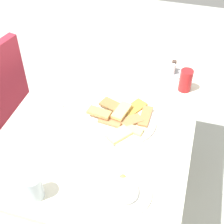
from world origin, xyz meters
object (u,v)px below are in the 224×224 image
object	(u,v)px
dining_table	(105,124)
condiment_caddy	(173,70)
salad_plate_greens	(125,191)
spoon	(56,92)
pide_platter	(123,119)
paper_napkin	(59,93)
drinking_glass	(33,187)
soda_can	(186,80)
fork	(62,93)

from	to	relation	value
dining_table	condiment_caddy	xyz separation A→B (m)	(0.42, -0.27, 0.10)
salad_plate_greens	spoon	bearing A→B (deg)	45.88
pide_platter	paper_napkin	distance (m)	0.39
pide_platter	salad_plate_greens	xyz separation A→B (m)	(-0.38, -0.11, 0.00)
drinking_glass	spoon	size ratio (longest dim) A/B	0.59
pide_platter	soda_can	xyz separation A→B (m)	(0.32, -0.25, 0.05)
pide_platter	drinking_glass	size ratio (longest dim) A/B	3.04
dining_table	fork	size ratio (longest dim) A/B	6.14
fork	spoon	xyz separation A→B (m)	(0.00, 0.04, 0.00)
salad_plate_greens	condiment_caddy	world-z (taller)	condiment_caddy
paper_napkin	condiment_caddy	size ratio (longest dim) A/B	1.54
fork	spoon	distance (m)	0.04
drinking_glass	paper_napkin	world-z (taller)	drinking_glass
salad_plate_greens	soda_can	distance (m)	0.72
soda_can	pide_platter	bearing A→B (deg)	142.15
dining_table	paper_napkin	xyz separation A→B (m)	(0.08, 0.28, 0.08)
drinking_glass	fork	xyz separation A→B (m)	(0.59, 0.14, -0.05)
fork	condiment_caddy	size ratio (longest dim) A/B	2.10
paper_napkin	spoon	xyz separation A→B (m)	(0.00, 0.02, 0.00)
drinking_glass	condiment_caddy	world-z (taller)	drinking_glass
dining_table	fork	distance (m)	0.28
pide_platter	paper_napkin	size ratio (longest dim) A/B	2.29
pide_platter	salad_plate_greens	size ratio (longest dim) A/B	1.57
salad_plate_greens	pide_platter	bearing A→B (deg)	16.14
fork	spoon	bearing A→B (deg)	67.88
spoon	salad_plate_greens	bearing A→B (deg)	-157.58
dining_table	salad_plate_greens	xyz separation A→B (m)	(-0.41, -0.21, 0.09)
pide_platter	drinking_glass	xyz separation A→B (m)	(-0.49, 0.22, 0.04)
pide_platter	condiment_caddy	bearing A→B (deg)	-21.07
paper_napkin	fork	size ratio (longest dim) A/B	0.73
soda_can	drinking_glass	size ratio (longest dim) A/B	1.11
dining_table	fork	xyz separation A→B (m)	(0.08, 0.26, 0.08)
soda_can	spoon	bearing A→B (deg)	108.82
drinking_glass	paper_napkin	xyz separation A→B (m)	(0.59, 0.15, -0.05)
spoon	condiment_caddy	xyz separation A→B (m)	(0.34, -0.56, 0.02)
pide_platter	drinking_glass	distance (m)	0.53
pide_platter	soda_can	bearing A→B (deg)	-37.85
pide_platter	drinking_glass	world-z (taller)	drinking_glass
pide_platter	paper_napkin	world-z (taller)	pide_platter
soda_can	paper_napkin	size ratio (longest dim) A/B	0.84
soda_can	condiment_caddy	distance (m)	0.15
dining_table	drinking_glass	size ratio (longest dim) A/B	11.11
drinking_glass	salad_plate_greens	bearing A→B (deg)	-71.93
drinking_glass	pide_platter	bearing A→B (deg)	-24.08
salad_plate_greens	condiment_caddy	size ratio (longest dim) A/B	2.24
spoon	dining_table	bearing A→B (deg)	-128.06
fork	drinking_glass	bearing A→B (deg)	170.93
salad_plate_greens	drinking_glass	size ratio (longest dim) A/B	1.94
fork	salad_plate_greens	bearing A→B (deg)	-158.39
pide_platter	condiment_caddy	size ratio (longest dim) A/B	3.52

